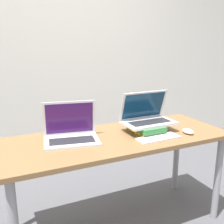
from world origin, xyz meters
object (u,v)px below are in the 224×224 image
object	(u,v)px
laptop_left	(71,133)
mouse	(188,131)
wireless_keyboard	(158,138)
laptop_on_books	(147,117)
book_stack	(145,128)

from	to	relation	value
laptop_left	mouse	size ratio (longest dim) A/B	3.98
laptop_left	mouse	distance (m)	0.83
laptop_left	wireless_keyboard	distance (m)	0.59
laptop_left	wireless_keyboard	size ratio (longest dim) A/B	1.29
laptop_on_books	wireless_keyboard	distance (m)	0.21
book_stack	wireless_keyboard	world-z (taller)	book_stack
laptop_left	laptop_on_books	size ratio (longest dim) A/B	1.03
laptop_left	wireless_keyboard	bearing A→B (deg)	-22.03
book_stack	laptop_on_books	distance (m)	0.08
book_stack	mouse	size ratio (longest dim) A/B	2.79
laptop_on_books	book_stack	bearing A→B (deg)	-139.71
book_stack	laptop_on_books	bearing A→B (deg)	40.29
laptop_on_books	mouse	bearing A→B (deg)	-38.89
book_stack	mouse	bearing A→B (deg)	-33.07
mouse	wireless_keyboard	bearing A→B (deg)	-179.78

